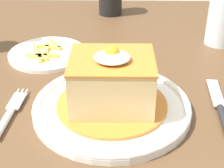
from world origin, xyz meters
name	(u,v)px	position (x,y,z in m)	size (l,w,h in m)	color
dining_table	(100,126)	(0.00, 0.00, 0.63)	(1.15, 1.06, 0.73)	brown
main_plate	(112,106)	(0.03, -0.08, 0.74)	(0.26, 0.26, 0.02)	white
sandwich_meal	(112,84)	(0.03, -0.08, 0.78)	(0.18, 0.18, 0.11)	orange
fork	(8,116)	(-0.14, -0.11, 0.74)	(0.03, 0.14, 0.01)	silver
knife	(221,112)	(0.21, -0.09, 0.74)	(0.03, 0.17, 0.01)	#262628
drinking_glass	(221,25)	(0.28, 0.20, 0.78)	(0.07, 0.07, 0.10)	gold
side_plate_fries	(47,53)	(-0.12, 0.12, 0.74)	(0.17, 0.17, 0.02)	white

